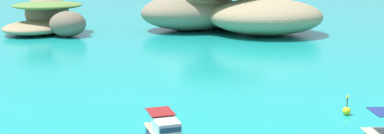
# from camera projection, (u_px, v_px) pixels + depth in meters

# --- Properties ---
(islet_large) EXTENTS (29.44, 26.60, 7.67)m
(islet_large) POSITION_uv_depth(u_px,v_px,m) (218.00, 10.00, 76.82)
(islet_large) COLOR #9E8966
(islet_large) RESTS_ON ground
(islet_small) EXTENTS (14.61, 14.54, 5.46)m
(islet_small) POSITION_uv_depth(u_px,v_px,m) (47.00, 18.00, 74.44)
(islet_small) COLOR #84755B
(islet_small) RESTS_ON ground
(channel_buoy) EXTENTS (0.56, 0.56, 1.48)m
(channel_buoy) POSITION_uv_depth(u_px,v_px,m) (347.00, 110.00, 34.61)
(channel_buoy) COLOR yellow
(channel_buoy) RESTS_ON ground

